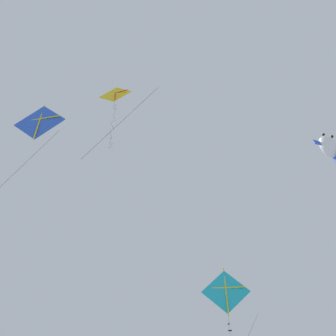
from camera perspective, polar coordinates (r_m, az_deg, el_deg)
name	(u,v)px	position (r m, az deg, el deg)	size (l,w,h in m)	color
kite_fish_far_centre	(330,147)	(19.00, 16.52, 2.11)	(2.79, 3.65, 8.39)	white
kite_diamond_upper_right	(226,292)	(27.32, 6.08, -12.77)	(1.79, 2.32, 6.09)	#1EB2C6
kite_diamond_low_drifter	(39,122)	(25.80, -13.28, 4.68)	(1.85, 2.26, 6.44)	blue
kite_diamond_near_left	(115,96)	(23.94, -5.54, 7.49)	(2.37, 2.79, 6.29)	yellow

